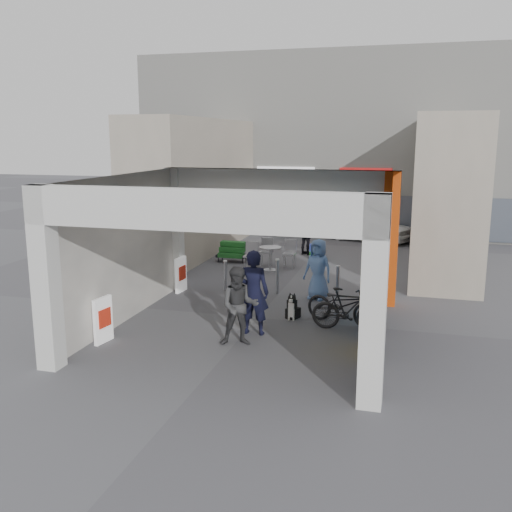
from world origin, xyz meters
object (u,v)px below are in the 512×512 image
(man_back_turned, at_px, (239,306))
(bicycle_rear, at_px, (348,310))
(man_with_dog, at_px, (253,292))
(man_elderly, at_px, (318,269))
(man_crates, at_px, (307,234))
(white_van, at_px, (368,226))
(bicycle_front, at_px, (342,305))
(border_collie, at_px, (292,308))
(produce_stand, at_px, (232,254))
(cafe_set, at_px, (269,258))

(man_back_turned, xyz_separation_m, bicycle_rear, (2.12, 1.52, -0.35))
(man_with_dog, bearing_deg, man_elderly, -108.45)
(man_back_turned, distance_m, bicycle_rear, 2.63)
(man_with_dog, distance_m, man_crates, 9.00)
(man_back_turned, distance_m, white_van, 13.46)
(man_with_dog, xyz_separation_m, man_back_turned, (-0.10, -0.74, -0.11))
(man_back_turned, relative_size, man_elderly, 1.03)
(bicycle_front, xyz_separation_m, bicycle_rear, (0.18, -0.42, 0.02))
(bicycle_rear, bearing_deg, man_elderly, 24.43)
(bicycle_front, height_order, white_van, white_van)
(man_elderly, xyz_separation_m, man_crates, (-1.38, 5.80, -0.02))
(border_collie, height_order, man_with_dog, man_with_dog)
(border_collie, height_order, white_van, white_van)
(bicycle_rear, bearing_deg, white_van, 2.48)
(man_back_turned, height_order, man_crates, man_back_turned)
(man_elderly, relative_size, bicycle_rear, 1.00)
(border_collie, relative_size, man_with_dog, 0.35)
(produce_stand, distance_m, man_with_dog, 7.60)
(man_elderly, distance_m, man_crates, 5.96)
(border_collie, xyz_separation_m, bicycle_front, (1.21, -0.06, 0.21))
(cafe_set, height_order, border_collie, cafe_set)
(cafe_set, height_order, man_with_dog, man_with_dog)
(man_back_turned, bearing_deg, man_elderly, 57.13)
(produce_stand, relative_size, border_collie, 1.60)
(man_back_turned, bearing_deg, border_collie, 51.77)
(white_van, bearing_deg, border_collie, -163.95)
(man_elderly, height_order, man_crates, man_elderly)
(produce_stand, relative_size, bicycle_rear, 0.64)
(cafe_set, relative_size, white_van, 0.41)
(man_with_dog, distance_m, bicycle_front, 2.24)
(man_crates, bearing_deg, bicycle_front, 131.37)
(bicycle_rear, bearing_deg, man_crates, 16.79)
(man_crates, distance_m, bicycle_front, 8.12)
(bicycle_front, bearing_deg, man_elderly, 44.21)
(cafe_set, height_order, white_van, white_van)
(man_with_dog, xyz_separation_m, white_van, (1.50, 12.62, -0.32))
(produce_stand, bearing_deg, cafe_set, -38.73)
(man_with_dog, distance_m, man_back_turned, 0.76)
(man_with_dog, bearing_deg, bicycle_rear, -161.37)
(bicycle_front, bearing_deg, man_back_turned, 154.64)
(border_collie, bearing_deg, man_back_turned, -88.11)
(man_elderly, bearing_deg, man_with_dog, -86.71)
(produce_stand, bearing_deg, man_back_turned, -87.92)
(white_van, bearing_deg, man_elderly, -163.06)
(produce_stand, xyz_separation_m, bicycle_rear, (4.78, -6.28, 0.22))
(produce_stand, xyz_separation_m, man_elderly, (3.69, -3.86, 0.55))
(produce_stand, distance_m, border_collie, 6.71)
(border_collie, bearing_deg, man_with_dog, -94.68)
(man_crates, bearing_deg, white_van, -93.42)
(produce_stand, xyz_separation_m, man_with_dog, (2.76, -7.05, 0.68))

